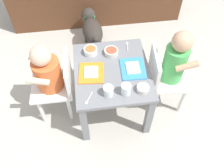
{
  "coord_description": "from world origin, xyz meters",
  "views": [
    {
      "loc": [
        -0.14,
        -1.02,
        1.59
      ],
      "look_at": [
        0.0,
        0.0,
        0.27
      ],
      "focal_mm": 38.11,
      "sensor_mm": 36.0,
      "label": 1
    }
  ],
  "objects_px": {
    "veggie_bowl_near": "(143,88)",
    "spoon_by_right_tray": "(127,46)",
    "food_tray_left": "(91,73)",
    "spoon_by_left_tray": "(88,99)",
    "dog": "(92,28)",
    "water_cup_right": "(126,90)",
    "veggie_bowl_far": "(91,51)",
    "food_tray_right": "(133,68)",
    "dining_table": "(112,78)",
    "seated_child_left": "(50,74)",
    "cereal_bowl_right_side": "(111,52)",
    "water_cup_left": "(108,91)",
    "seated_child_right": "(172,64)"
  },
  "relations": [
    {
      "from": "food_tray_left",
      "to": "water_cup_right",
      "type": "xyz_separation_m",
      "value": [
        0.19,
        -0.19,
        0.03
      ]
    },
    {
      "from": "water_cup_right",
      "to": "cereal_bowl_right_side",
      "type": "bearing_deg",
      "value": 96.96
    },
    {
      "from": "spoon_by_left_tray",
      "to": "dog",
      "type": "bearing_deg",
      "value": 84.89
    },
    {
      "from": "seated_child_right",
      "to": "food_tray_right",
      "type": "height_order",
      "value": "seated_child_right"
    },
    {
      "from": "seated_child_right",
      "to": "spoon_by_left_tray",
      "type": "distance_m",
      "value": 0.61
    },
    {
      "from": "seated_child_left",
      "to": "cereal_bowl_right_side",
      "type": "xyz_separation_m",
      "value": [
        0.42,
        0.12,
        0.03
      ]
    },
    {
      "from": "seated_child_right",
      "to": "veggie_bowl_near",
      "type": "height_order",
      "value": "seated_child_right"
    },
    {
      "from": "veggie_bowl_near",
      "to": "cereal_bowl_right_side",
      "type": "bearing_deg",
      "value": 113.49
    },
    {
      "from": "seated_child_left",
      "to": "spoon_by_left_tray",
      "type": "xyz_separation_m",
      "value": [
        0.23,
        -0.24,
        0.02
      ]
    },
    {
      "from": "water_cup_left",
      "to": "dog",
      "type": "bearing_deg",
      "value": 92.51
    },
    {
      "from": "veggie_bowl_near",
      "to": "spoon_by_right_tray",
      "type": "relative_size",
      "value": 0.76
    },
    {
      "from": "seated_child_left",
      "to": "spoon_by_right_tray",
      "type": "relative_size",
      "value": 6.45
    },
    {
      "from": "spoon_by_left_tray",
      "to": "food_tray_right",
      "type": "bearing_deg",
      "value": 33.45
    },
    {
      "from": "dining_table",
      "to": "seated_child_left",
      "type": "relative_size",
      "value": 0.87
    },
    {
      "from": "water_cup_right",
      "to": "veggie_bowl_far",
      "type": "distance_m",
      "value": 0.41
    },
    {
      "from": "seated_child_left",
      "to": "spoon_by_left_tray",
      "type": "bearing_deg",
      "value": -46.25
    },
    {
      "from": "seated_child_left",
      "to": "food_tray_left",
      "type": "height_order",
      "value": "seated_child_left"
    },
    {
      "from": "food_tray_left",
      "to": "veggie_bowl_far",
      "type": "xyz_separation_m",
      "value": [
        0.01,
        0.18,
        0.02
      ]
    },
    {
      "from": "dining_table",
      "to": "cereal_bowl_right_side",
      "type": "relative_size",
      "value": 5.85
    },
    {
      "from": "water_cup_left",
      "to": "veggie_bowl_far",
      "type": "xyz_separation_m",
      "value": [
        -0.08,
        0.36,
        -0.0
      ]
    },
    {
      "from": "water_cup_right",
      "to": "veggie_bowl_near",
      "type": "relative_size",
      "value": 0.94
    },
    {
      "from": "dining_table",
      "to": "spoon_by_left_tray",
      "type": "distance_m",
      "value": 0.28
    },
    {
      "from": "water_cup_left",
      "to": "water_cup_right",
      "type": "bearing_deg",
      "value": -3.34
    },
    {
      "from": "food_tray_right",
      "to": "dog",
      "type": "bearing_deg",
      "value": 106.86
    },
    {
      "from": "dining_table",
      "to": "food_tray_right",
      "type": "relative_size",
      "value": 2.84
    },
    {
      "from": "dog",
      "to": "veggie_bowl_near",
      "type": "height_order",
      "value": "veggie_bowl_near"
    },
    {
      "from": "water_cup_left",
      "to": "spoon_by_left_tray",
      "type": "distance_m",
      "value": 0.13
    },
    {
      "from": "spoon_by_left_tray",
      "to": "water_cup_left",
      "type": "bearing_deg",
      "value": 11.01
    },
    {
      "from": "dog",
      "to": "veggie_bowl_near",
      "type": "relative_size",
      "value": 5.79
    },
    {
      "from": "cereal_bowl_right_side",
      "to": "spoon_by_right_tray",
      "type": "xyz_separation_m",
      "value": [
        0.12,
        0.06,
        -0.02
      ]
    },
    {
      "from": "food_tray_right",
      "to": "seated_child_left",
      "type": "bearing_deg",
      "value": 175.67
    },
    {
      "from": "water_cup_right",
      "to": "spoon_by_right_tray",
      "type": "bearing_deg",
      "value": 78.81
    },
    {
      "from": "dining_table",
      "to": "spoon_by_right_tray",
      "type": "xyz_separation_m",
      "value": [
        0.14,
        0.21,
        0.08
      ]
    },
    {
      "from": "water_cup_left",
      "to": "veggie_bowl_far",
      "type": "distance_m",
      "value": 0.37
    },
    {
      "from": "seated_child_right",
      "to": "water_cup_right",
      "type": "relative_size",
      "value": 9.65
    },
    {
      "from": "water_cup_left",
      "to": "spoon_by_left_tray",
      "type": "height_order",
      "value": "water_cup_left"
    },
    {
      "from": "spoon_by_right_tray",
      "to": "food_tray_right",
      "type": "bearing_deg",
      "value": -90.51
    },
    {
      "from": "food_tray_left",
      "to": "veggie_bowl_far",
      "type": "relative_size",
      "value": 2.1
    },
    {
      "from": "dining_table",
      "to": "veggie_bowl_near",
      "type": "bearing_deg",
      "value": -49.08
    },
    {
      "from": "veggie_bowl_far",
      "to": "spoon_by_left_tray",
      "type": "height_order",
      "value": "veggie_bowl_far"
    },
    {
      "from": "veggie_bowl_near",
      "to": "spoon_by_left_tray",
      "type": "xyz_separation_m",
      "value": [
        -0.34,
        -0.02,
        -0.02
      ]
    },
    {
      "from": "seated_child_left",
      "to": "dog",
      "type": "xyz_separation_m",
      "value": [
        0.32,
        0.7,
        -0.21
      ]
    },
    {
      "from": "dining_table",
      "to": "spoon_by_right_tray",
      "type": "bearing_deg",
      "value": 57.01
    },
    {
      "from": "dog",
      "to": "veggie_bowl_far",
      "type": "bearing_deg",
      "value": -93.84
    },
    {
      "from": "dining_table",
      "to": "water_cup_left",
      "type": "xyz_separation_m",
      "value": [
        -0.05,
        -0.19,
        0.1
      ]
    },
    {
      "from": "food_tray_left",
      "to": "spoon_by_left_tray",
      "type": "height_order",
      "value": "food_tray_left"
    },
    {
      "from": "food_tray_left",
      "to": "veggie_bowl_far",
      "type": "bearing_deg",
      "value": 86.37
    },
    {
      "from": "dining_table",
      "to": "seated_child_right",
      "type": "relative_size",
      "value": 0.81
    },
    {
      "from": "spoon_by_right_tray",
      "to": "veggie_bowl_near",
      "type": "bearing_deg",
      "value": -86.43
    },
    {
      "from": "dining_table",
      "to": "spoon_by_right_tray",
      "type": "distance_m",
      "value": 0.27
    }
  ]
}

